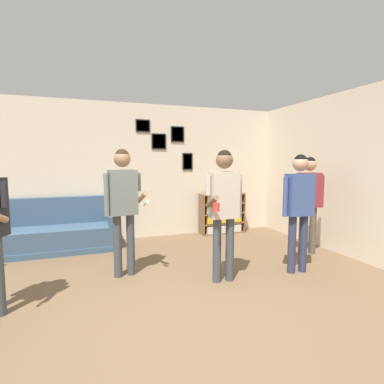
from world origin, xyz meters
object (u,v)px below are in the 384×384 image
bookshelf (222,213)px  person_spectator_near_bookshelf (299,201)px  person_watcher_holding_cup (224,201)px  drinking_cup (230,191)px  couch (53,234)px  person_spectator_far_right (309,195)px  person_player_foreground_center (123,198)px

bookshelf → person_spectator_near_bookshelf: person_spectator_near_bookshelf is taller
bookshelf → person_watcher_holding_cup: (-1.13, -2.42, 0.62)m
person_watcher_holding_cup → drinking_cup: 2.76m
couch → person_watcher_holding_cup: size_ratio=1.22×
bookshelf → drinking_cup: bearing=-0.2°
couch → bookshelf: 3.35m
person_spectator_near_bookshelf → person_spectator_far_right: 0.97m
person_watcher_holding_cup → person_spectator_near_bookshelf: person_watcher_holding_cup is taller
person_spectator_near_bookshelf → person_spectator_far_right: person_spectator_near_bookshelf is taller
person_spectator_near_bookshelf → drinking_cup: bearing=85.5°
person_player_foreground_center → person_spectator_far_right: (3.04, -0.04, -0.07)m
person_player_foreground_center → person_watcher_holding_cup: person_player_foreground_center is taller
bookshelf → person_spectator_far_right: size_ratio=0.60×
person_watcher_holding_cup → drinking_cup: (1.32, 2.42, -0.14)m
couch → person_player_foreground_center: person_player_foreground_center is taller
person_player_foreground_center → drinking_cup: 3.08m
person_watcher_holding_cup → person_spectator_far_right: person_watcher_holding_cup is taller
person_spectator_far_right → person_watcher_holding_cup: bearing=-162.5°
couch → person_spectator_near_bookshelf: person_spectator_near_bookshelf is taller
person_player_foreground_center → person_spectator_near_bookshelf: size_ratio=1.04×
couch → person_spectator_far_right: 4.43m
bookshelf → person_watcher_holding_cup: person_watcher_holding_cup is taller
person_watcher_holding_cup → person_spectator_far_right: (1.85, 0.58, -0.05)m
person_player_foreground_center → bookshelf: bearing=37.7°
person_spectator_far_right → drinking_cup: (-0.53, 1.83, -0.09)m
person_player_foreground_center → person_watcher_holding_cup: bearing=-27.8°
bookshelf → person_watcher_holding_cup: size_ratio=0.58×
couch → drinking_cup: size_ratio=22.56×
bookshelf → person_spectator_near_bookshelf: 2.54m
drinking_cup → person_watcher_holding_cup: bearing=-118.6°
bookshelf → person_spectator_near_bookshelf: size_ratio=0.59×
couch → drinking_cup: (3.53, 0.19, 0.62)m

